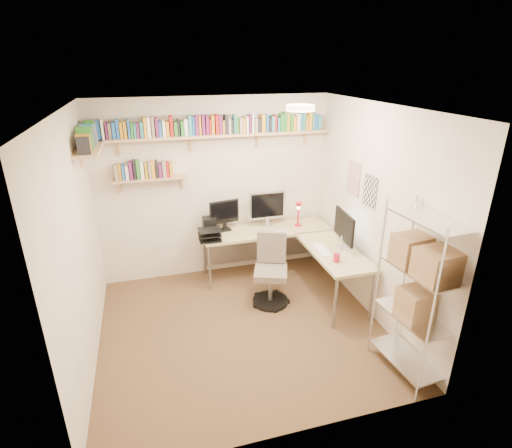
# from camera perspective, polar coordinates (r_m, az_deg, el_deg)

# --- Properties ---
(ground) EXTENTS (3.20, 3.20, 0.00)m
(ground) POSITION_cam_1_polar(r_m,az_deg,el_deg) (4.84, -1.97, -14.62)
(ground) COLOR #4F3621
(ground) RESTS_ON ground
(room_shell) EXTENTS (3.24, 3.04, 2.52)m
(room_shell) POSITION_cam_1_polar(r_m,az_deg,el_deg) (4.11, -2.20, 2.94)
(room_shell) COLOR beige
(room_shell) RESTS_ON ground
(wall_shelves) EXTENTS (3.12, 1.09, 0.80)m
(wall_shelves) POSITION_cam_1_polar(r_m,az_deg,el_deg) (5.17, -10.42, 12.09)
(wall_shelves) COLOR tan
(wall_shelves) RESTS_ON ground
(corner_desk) EXTENTS (1.88, 1.79, 1.22)m
(corner_desk) POSITION_cam_1_polar(r_m,az_deg,el_deg) (5.45, 2.63, -1.68)
(corner_desk) COLOR tan
(corner_desk) RESTS_ON ground
(office_chair) EXTENTS (0.52, 0.53, 0.92)m
(office_chair) POSITION_cam_1_polar(r_m,az_deg,el_deg) (5.13, 2.14, -7.19)
(office_chair) COLOR black
(office_chair) RESTS_ON ground
(wire_rack) EXTENTS (0.43, 0.78, 1.73)m
(wire_rack) POSITION_cam_1_polar(r_m,az_deg,el_deg) (3.98, 22.44, -7.06)
(wire_rack) COLOR silver
(wire_rack) RESTS_ON ground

